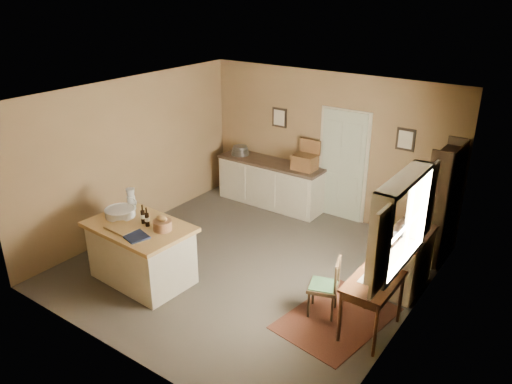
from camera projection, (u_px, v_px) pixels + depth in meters
ground at (248, 266)px, 7.88m from camera, size 5.00×5.00×0.00m
wall_back at (327, 145)px, 9.23m from camera, size 5.00×0.10×2.70m
wall_front at (113, 258)px, 5.47m from camera, size 5.00×0.10×2.70m
wall_left at (132, 156)px, 8.68m from camera, size 0.10×5.00×2.70m
wall_right at (414, 233)px, 6.02m from camera, size 0.10×5.00×2.70m
ceiling at (247, 96)px, 6.82m from camera, size 5.00×5.00×0.00m
door at (343, 164)px, 9.14m from camera, size 0.97×0.06×2.11m
framed_prints at (338, 128)px, 8.96m from camera, size 2.82×0.02×0.38m
window at (404, 222)px, 5.83m from camera, size 0.25×1.99×1.12m
work_island at (141, 251)px, 7.36m from camera, size 1.58×1.07×1.20m
sideboard at (271, 182)px, 9.90m from camera, size 2.19×0.62×1.18m
rug at (337, 318)px, 6.66m from camera, size 1.33×1.75×0.01m
writing_desk at (373, 287)px, 6.16m from camera, size 0.55×0.89×0.82m
desk_chair at (323, 287)px, 6.61m from camera, size 0.49×0.49×0.83m
right_cabinet at (406, 260)px, 7.16m from camera, size 0.53×0.94×0.99m
shelving_unit at (445, 204)px, 7.76m from camera, size 0.33×0.86×1.92m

